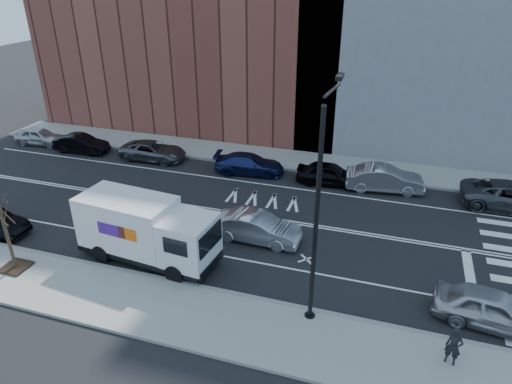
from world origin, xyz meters
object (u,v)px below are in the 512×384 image
Objects in this scene: far_parked_a at (40,136)px; far_parked_b at (81,144)px; driving_sedan at (257,227)px; near_parked_front at (494,309)px; fedex_van at (146,230)px; pedestrian at (454,346)px.

far_parked_b is (4.30, -0.44, 0.01)m from far_parked_a.
near_parked_front is (10.92, -3.16, 0.02)m from driving_sedan.
pedestrian is (13.78, -2.67, -0.74)m from fedex_van.
far_parked_a is (-16.47, 11.61, -0.99)m from fedex_van.
driving_sedan is (21.01, -8.35, 0.08)m from far_parked_a.
near_parked_front reaches higher than far_parked_b.
driving_sedan reaches higher than far_parked_a.
driving_sedan is at bearing 81.64° from near_parked_front.
near_parked_front is (31.93, -11.51, 0.10)m from far_parked_a.
pedestrian is at bearing -121.07° from driving_sedan.
driving_sedan is 2.97× the size of pedestrian.
far_parked_b is at bearing 166.39° from pedestrian.
near_parked_front reaches higher than driving_sedan.
far_parked_b is at bearing 66.30° from driving_sedan.
far_parked_a is at bearing 69.95° from driving_sedan.
near_parked_front is 3.24m from pedestrian.
near_parked_front is at bearing -114.48° from far_parked_b.
far_parked_a is at bearing 81.49° from far_parked_b.
driving_sedan is at bearing -116.35° from far_parked_a.
far_parked_a is 22.61m from driving_sedan.
fedex_van is 14.06m from pedestrian.
pedestrian reaches higher than near_parked_front.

